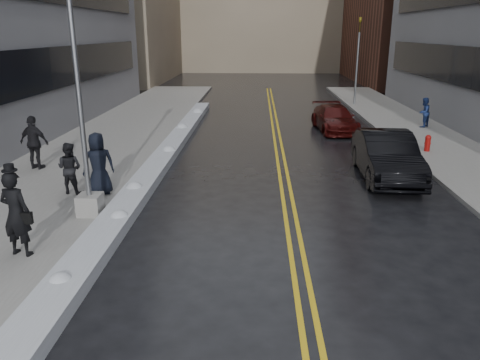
# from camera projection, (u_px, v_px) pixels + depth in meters

# --- Properties ---
(ground) EXTENTS (160.00, 160.00, 0.00)m
(ground) POSITION_uv_depth(u_px,v_px,m) (196.00, 252.00, 11.57)
(ground) COLOR black
(ground) RESTS_ON ground
(sidewalk_west) EXTENTS (5.50, 50.00, 0.15)m
(sidewalk_west) POSITION_uv_depth(u_px,v_px,m) (98.00, 150.00, 21.28)
(sidewalk_west) COLOR gray
(sidewalk_west) RESTS_ON ground
(sidewalk_east) EXTENTS (4.00, 50.00, 0.15)m
(sidewalk_east) POSITION_uv_depth(u_px,v_px,m) (449.00, 153.00, 20.70)
(sidewalk_east) COLOR gray
(sidewalk_east) RESTS_ON ground
(lane_line_left) EXTENTS (0.12, 50.00, 0.01)m
(lane_line_left) POSITION_uv_depth(u_px,v_px,m) (276.00, 153.00, 21.01)
(lane_line_left) COLOR gold
(lane_line_left) RESTS_ON ground
(lane_line_right) EXTENTS (0.12, 50.00, 0.01)m
(lane_line_right) POSITION_uv_depth(u_px,v_px,m) (283.00, 153.00, 20.99)
(lane_line_right) COLOR gold
(lane_line_right) RESTS_ON ground
(snow_ridge) EXTENTS (0.90, 30.00, 0.34)m
(snow_ridge) POSITION_uv_depth(u_px,v_px,m) (161.00, 160.00, 19.23)
(snow_ridge) COLOR silver
(snow_ridge) RESTS_ON ground
(lamppost) EXTENTS (0.65, 0.65, 7.62)m
(lamppost) POSITION_uv_depth(u_px,v_px,m) (83.00, 134.00, 12.83)
(lamppost) COLOR gray
(lamppost) RESTS_ON sidewalk_west
(fire_hydrant) EXTENTS (0.26, 0.26, 0.73)m
(fire_hydrant) POSITION_uv_depth(u_px,v_px,m) (428.00, 142.00, 20.59)
(fire_hydrant) COLOR maroon
(fire_hydrant) RESTS_ON sidewalk_east
(traffic_signal) EXTENTS (0.16, 0.20, 6.00)m
(traffic_signal) POSITION_uv_depth(u_px,v_px,m) (357.00, 58.00, 33.08)
(traffic_signal) COLOR gray
(traffic_signal) RESTS_ON sidewalk_east
(pedestrian_fedora) EXTENTS (0.84, 0.63, 2.06)m
(pedestrian_fedora) POSITION_uv_depth(u_px,v_px,m) (16.00, 214.00, 10.82)
(pedestrian_fedora) COLOR black
(pedestrian_fedora) RESTS_ON sidewalk_west
(pedestrian_b) EXTENTS (0.93, 0.78, 1.69)m
(pedestrian_b) POSITION_uv_depth(u_px,v_px,m) (70.00, 168.00, 15.11)
(pedestrian_b) COLOR black
(pedestrian_b) RESTS_ON sidewalk_west
(pedestrian_c) EXTENTS (1.18, 1.03, 2.03)m
(pedestrian_c) POSITION_uv_depth(u_px,v_px,m) (98.00, 164.00, 14.94)
(pedestrian_c) COLOR black
(pedestrian_c) RESTS_ON sidewalk_west
(pedestrian_d) EXTENTS (1.28, 0.76, 2.05)m
(pedestrian_d) POSITION_uv_depth(u_px,v_px,m) (34.00, 143.00, 17.76)
(pedestrian_d) COLOR black
(pedestrian_d) RESTS_ON sidewalk_west
(pedestrian_east) EXTENTS (0.99, 0.99, 1.62)m
(pedestrian_east) POSITION_uv_depth(u_px,v_px,m) (424.00, 112.00, 25.69)
(pedestrian_east) COLOR navy
(pedestrian_east) RESTS_ON sidewalk_east
(car_black) EXTENTS (1.99, 5.24, 1.71)m
(car_black) POSITION_uv_depth(u_px,v_px,m) (386.00, 156.00, 17.16)
(car_black) COLOR black
(car_black) RESTS_ON ground
(car_maroon) EXTENTS (2.30, 4.83, 1.36)m
(car_maroon) POSITION_uv_depth(u_px,v_px,m) (335.00, 119.00, 25.47)
(car_maroon) COLOR #360A08
(car_maroon) RESTS_ON ground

